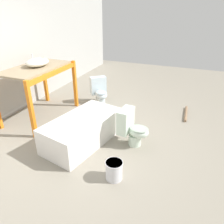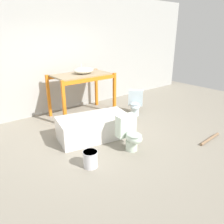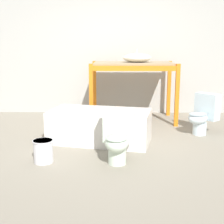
{
  "view_description": "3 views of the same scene",
  "coord_description": "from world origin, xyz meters",
  "px_view_note": "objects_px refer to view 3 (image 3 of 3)",
  "views": [
    {
      "loc": [
        -3.04,
        -1.72,
        2.29
      ],
      "look_at": [
        0.21,
        -0.41,
        0.55
      ],
      "focal_mm": 35.0,
      "sensor_mm": 36.0,
      "label": 1
    },
    {
      "loc": [
        -2.48,
        -3.55,
        2.18
      ],
      "look_at": [
        0.13,
        -0.31,
        0.64
      ],
      "focal_mm": 35.0,
      "sensor_mm": 36.0,
      "label": 2
    },
    {
      "loc": [
        0.15,
        -4.56,
        1.47
      ],
      "look_at": [
        0.09,
        -0.37,
        0.55
      ],
      "focal_mm": 50.0,
      "sensor_mm": 36.0,
      "label": 3
    }
  ],
  "objects_px": {
    "sink_basin": "(137,58)",
    "bathtub_main": "(100,124)",
    "toilet_near": "(118,136)",
    "toilet_far": "(203,114)",
    "bucket_white": "(43,151)"
  },
  "relations": [
    {
      "from": "sink_basin",
      "to": "bathtub_main",
      "type": "bearing_deg",
      "value": -115.2
    },
    {
      "from": "toilet_far",
      "to": "bucket_white",
      "type": "relative_size",
      "value": 2.3
    },
    {
      "from": "bathtub_main",
      "to": "bucket_white",
      "type": "bearing_deg",
      "value": -115.68
    },
    {
      "from": "bathtub_main",
      "to": "toilet_near",
      "type": "relative_size",
      "value": 2.43
    },
    {
      "from": "sink_basin",
      "to": "bathtub_main",
      "type": "xyz_separation_m",
      "value": [
        -0.64,
        -1.35,
        -0.93
      ]
    },
    {
      "from": "sink_basin",
      "to": "toilet_near",
      "type": "xyz_separation_m",
      "value": [
        -0.37,
        -2.19,
        -0.87
      ]
    },
    {
      "from": "sink_basin",
      "to": "bathtub_main",
      "type": "distance_m",
      "value": 1.76
    },
    {
      "from": "bathtub_main",
      "to": "toilet_near",
      "type": "xyz_separation_m",
      "value": [
        0.26,
        -0.84,
        0.06
      ]
    },
    {
      "from": "bathtub_main",
      "to": "toilet_near",
      "type": "height_order",
      "value": "toilet_near"
    },
    {
      "from": "sink_basin",
      "to": "toilet_near",
      "type": "height_order",
      "value": "sink_basin"
    },
    {
      "from": "toilet_near",
      "to": "toilet_far",
      "type": "relative_size",
      "value": 1.0
    },
    {
      "from": "bathtub_main",
      "to": "bucket_white",
      "type": "distance_m",
      "value": 1.11
    },
    {
      "from": "toilet_far",
      "to": "sink_basin",
      "type": "bearing_deg",
      "value": -172.92
    },
    {
      "from": "toilet_near",
      "to": "bucket_white",
      "type": "xyz_separation_m",
      "value": [
        -0.94,
        -0.04,
        -0.19
      ]
    },
    {
      "from": "toilet_near",
      "to": "bucket_white",
      "type": "height_order",
      "value": "toilet_near"
    }
  ]
}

